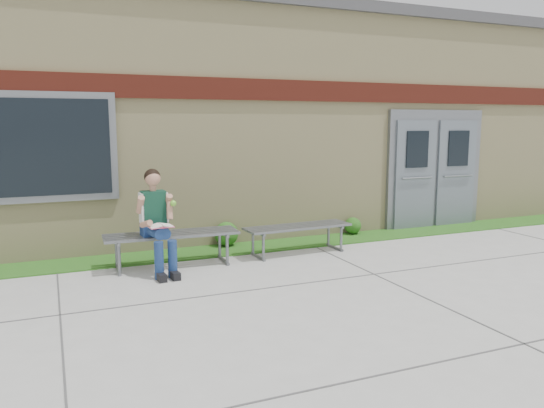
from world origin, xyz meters
name	(u,v)px	position (x,y,z in m)	size (l,w,h in m)	color
ground	(327,294)	(0.00, 0.00, 0.00)	(80.00, 80.00, 0.00)	#9E9E99
grass_strip	(252,247)	(0.00, 2.60, 0.01)	(16.00, 0.80, 0.02)	#245015
school_building	(196,120)	(0.00, 5.99, 2.10)	(16.20, 6.22, 4.20)	beige
bench_left	(172,241)	(-1.45, 1.99, 0.38)	(1.91, 0.59, 0.49)	slate
bench_right	(298,232)	(0.55, 1.99, 0.35)	(1.75, 0.57, 0.45)	slate
girl	(157,219)	(-1.70, 1.77, 0.75)	(0.52, 0.85, 1.43)	navy
shrub_mid	(226,234)	(-0.36, 2.85, 0.22)	(0.40, 0.40, 0.40)	#245015
shrub_east	(353,226)	(2.09, 2.85, 0.17)	(0.31, 0.31, 0.31)	#245015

